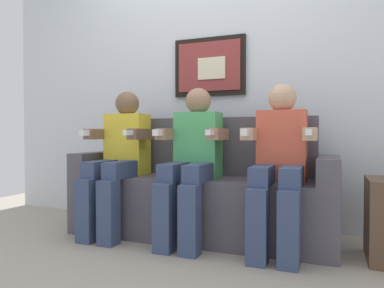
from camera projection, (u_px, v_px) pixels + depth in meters
name	position (u px, v px, depth m)	size (l,w,h in m)	color
ground_plane	(184.00, 248.00, 2.41)	(5.66, 5.66, 0.00)	#9E9384
back_wall_assembly	(217.00, 73.00, 3.09)	(4.35, 0.10, 2.60)	silver
couch	(200.00, 195.00, 2.70)	(1.95, 0.58, 0.90)	#514C56
person_on_left	(119.00, 155.00, 2.76)	(0.46, 0.56, 1.11)	yellow
person_in_middle	(192.00, 157.00, 2.54)	(0.46, 0.56, 1.11)	#4CB266
person_on_right	(280.00, 159.00, 2.32)	(0.46, 0.56, 1.11)	#D8593F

